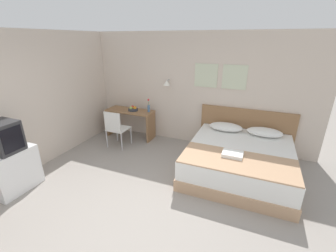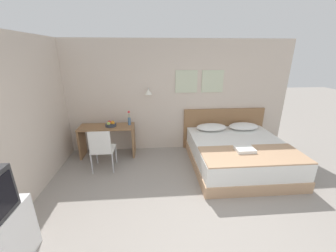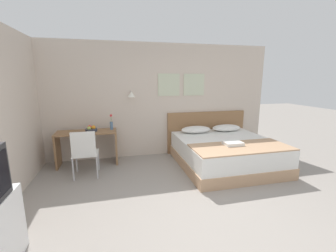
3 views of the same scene
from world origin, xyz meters
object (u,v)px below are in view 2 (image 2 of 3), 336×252
Objects in this scene: bed at (238,155)px; headboard at (223,128)px; flower_vase at (129,119)px; desk at (107,135)px; desk_chair at (102,147)px; pillow_left at (211,127)px; folded_towel_near_foot at (245,150)px; fruit_bowl at (111,124)px; pillow_right at (244,126)px; throw_blanket at (253,155)px.

headboard reaches higher than bed.
bed is at bearing -19.28° from flower_vase.
desk is 0.70m from desk_chair.
desk reaches higher than pillow_left.
headboard is 2.24× the size of desk_chair.
folded_towel_near_foot is at bearing -75.81° from pillow_left.
desk is at bearing -173.47° from flower_vase.
fruit_bowl is at bearing 164.67° from bed.
fruit_bowl reaches higher than desk.
folded_towel_near_foot is (-0.10, -0.44, 0.34)m from bed.
pillow_left reaches higher than folded_towel_near_foot.
flower_vase is at bearing 177.87° from pillow_left.
flower_vase is (-2.36, 0.82, 0.59)m from bed.
pillow_right is (0.40, 0.75, 0.37)m from bed.
flower_vase reaches higher than pillow_left.
flower_vase is (-2.75, 0.07, 0.22)m from pillow_right.
fruit_bowl is (-2.68, 1.21, 0.16)m from folded_towel_near_foot.
headboard is 8.28× the size of fruit_bowl.
folded_towel_near_foot reaches higher than bed.
throw_blanket is at bearing -30.92° from flower_vase.
headboard reaches higher than pillow_right.
throw_blanket is at bearing -90.00° from headboard.
headboard is at bearing 86.26° from folded_towel_near_foot.
desk is at bearing 165.13° from bed.
desk_chair reaches higher than folded_towel_near_foot.
pillow_right is 0.58× the size of desk.
bed is 1.08× the size of throw_blanket.
pillow_right is at bearing 11.98° from desk_chair.
fruit_bowl is (-2.38, 0.01, 0.14)m from pillow_left.
pillow_right is 0.79× the size of desk_chair.
pillow_right is 2.10× the size of flower_vase.
fruit_bowl is at bearing 83.96° from desk_chair.
pillow_right is 1.40m from throw_blanket.
pillow_left is 1.97m from flower_vase.
headboard is at bearing 5.73° from fruit_bowl.
pillow_left is 1.40m from throw_blanket.
throw_blanket is 5.49× the size of flower_vase.
fruit_bowl reaches higher than throw_blanket.
flower_vase reaches higher than headboard.
headboard is 2.39m from flower_vase.
fruit_bowl is (0.07, 0.70, 0.25)m from desk_chair.
folded_towel_near_foot is 0.38× the size of desk_chair.
pillow_right is 3.33m from desk_chair.
pillow_left is 1.23m from folded_towel_near_foot.
pillow_right is 2.07× the size of folded_towel_near_foot.
bed is 0.93m from pillow_right.
pillow_left is at bearing -144.08° from headboard.
pillow_right is at bearing -1.51° from flower_vase.
headboard reaches higher than fruit_bowl.
desk_chair is at bearing -168.02° from pillow_right.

